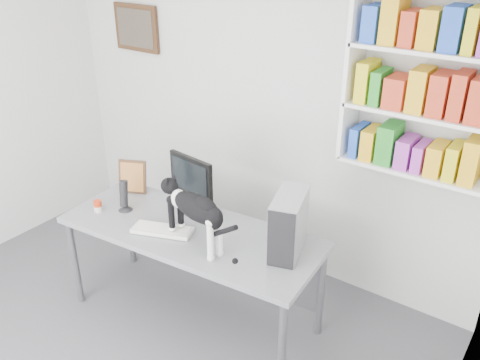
# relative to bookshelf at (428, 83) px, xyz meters

# --- Properties ---
(room) EXTENTS (4.01, 4.01, 2.70)m
(room) POSITION_rel_bookshelf_xyz_m (-1.40, -1.85, -0.50)
(room) COLOR #4A4A4F
(room) RESTS_ON ground
(bookshelf) EXTENTS (1.03, 0.28, 1.24)m
(bookshelf) POSITION_rel_bookshelf_xyz_m (0.00, 0.00, 0.00)
(bookshelf) COLOR white
(bookshelf) RESTS_ON room
(wall_art) EXTENTS (0.52, 0.04, 0.42)m
(wall_art) POSITION_rel_bookshelf_xyz_m (-2.70, 0.12, 0.05)
(wall_art) COLOR #482C17
(wall_art) RESTS_ON room
(desk) EXTENTS (1.96, 0.90, 0.79)m
(desk) POSITION_rel_bookshelf_xyz_m (-1.23, -0.92, -1.45)
(desk) COLOR gray
(desk) RESTS_ON room
(monitor) EXTENTS (0.44, 0.25, 0.45)m
(monitor) POSITION_rel_bookshelf_xyz_m (-1.40, -0.69, -0.83)
(monitor) COLOR black
(monitor) RESTS_ON desk
(keyboard) EXTENTS (0.46, 0.31, 0.03)m
(keyboard) POSITION_rel_bookshelf_xyz_m (-1.37, -1.06, -1.04)
(keyboard) COLOR silver
(keyboard) RESTS_ON desk
(pc_tower) EXTENTS (0.29, 0.44, 0.41)m
(pc_tower) POSITION_rel_bookshelf_xyz_m (-0.53, -0.75, -0.85)
(pc_tower) COLOR silver
(pc_tower) RESTS_ON desk
(speaker) EXTENTS (0.13, 0.13, 0.25)m
(speaker) POSITION_rel_bookshelf_xyz_m (-1.81, -0.99, -0.93)
(speaker) COLOR black
(speaker) RESTS_ON desk
(leaning_print) EXTENTS (0.24, 0.18, 0.28)m
(leaning_print) POSITION_rel_bookshelf_xyz_m (-1.98, -0.74, -0.92)
(leaning_print) COLOR #482C17
(leaning_print) RESTS_ON desk
(soup_can) EXTENTS (0.07, 0.07, 0.09)m
(soup_can) POSITION_rel_bookshelf_xyz_m (-1.97, -1.13, -1.01)
(soup_can) COLOR red
(soup_can) RESTS_ON desk
(cat) EXTENTS (0.68, 0.30, 0.41)m
(cat) POSITION_rel_bookshelf_xyz_m (-1.06, -1.05, -0.85)
(cat) COLOR black
(cat) RESTS_ON desk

